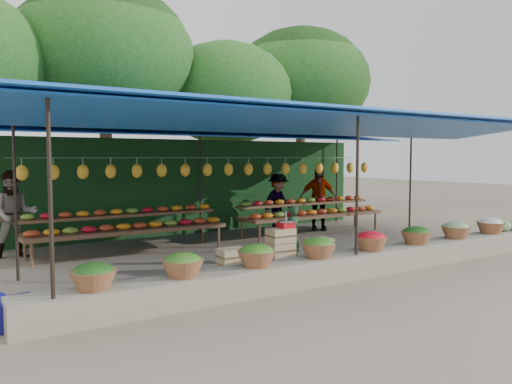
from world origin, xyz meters
TOP-DOWN VIEW (x-y plane):
  - ground at (0.00, 0.00)m, footprint 60.00×60.00m
  - stone_curb at (0.00, -2.75)m, footprint 10.60×0.55m
  - stall_canopy at (0.00, 0.06)m, footprint 10.80×6.60m
  - produce_baskets at (-0.10, -2.75)m, footprint 8.98×0.58m
  - netting_backdrop at (0.00, 3.15)m, footprint 10.60×0.06m
  - tree_row at (0.50, 6.09)m, footprint 16.51×5.50m
  - fruit_table_left at (-2.49, 1.35)m, footprint 4.21×0.95m
  - fruit_table_right at (2.51, 1.35)m, footprint 4.21×0.95m
  - crate_counter at (-0.79, -1.79)m, footprint 2.36×0.36m
  - weighing_scale at (-0.65, -1.79)m, footprint 0.28×0.28m
  - vendor_seated at (-0.10, -1.26)m, footprint 0.45×0.35m
  - customer_left at (-4.57, 2.06)m, footprint 0.94×0.77m
  - customer_mid at (2.10, 2.30)m, footprint 1.12×0.78m
  - customer_right at (3.05, 1.72)m, footprint 1.12×0.90m
  - blue_crate_front at (-5.19, -2.43)m, footprint 0.64×0.52m

SIDE VIEW (x-z plane):
  - ground at x=0.00m, z-range 0.00..0.00m
  - blue_crate_front at x=-5.19m, z-range 0.00..0.34m
  - stone_curb at x=0.00m, z-range 0.00..0.40m
  - crate_counter at x=-0.79m, z-range -0.07..0.70m
  - vendor_seated at x=-0.10m, z-range 0.00..1.10m
  - produce_baskets at x=-0.10m, z-range 0.40..0.73m
  - fruit_table_left at x=-2.49m, z-range 0.14..1.07m
  - fruit_table_right at x=2.51m, z-range 0.14..1.07m
  - customer_mid at x=2.10m, z-range 0.00..1.58m
  - weighing_scale at x=-0.65m, z-range 0.69..0.99m
  - customer_left at x=-4.57m, z-range 0.00..1.77m
  - customer_right at x=3.05m, z-range 0.00..1.78m
  - netting_backdrop at x=0.00m, z-range 0.00..2.50m
  - stall_canopy at x=0.00m, z-range 1.27..4.09m
  - tree_row at x=0.50m, z-range 1.14..8.26m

